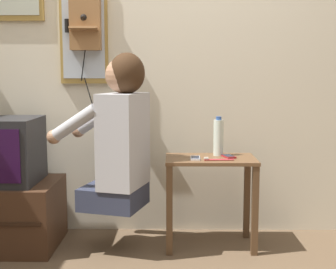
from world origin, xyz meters
name	(u,v)px	position (x,y,z in m)	size (l,w,h in m)	color
wall_back	(157,53)	(0.00, 1.24, 1.27)	(6.80, 0.05, 2.55)	beige
side_table	(210,179)	(0.36, 0.90, 0.45)	(0.58, 0.37, 0.59)	brown
person	(120,135)	(-0.22, 0.80, 0.75)	(0.63, 0.52, 0.97)	#2D3347
tv_stand	(8,214)	(-0.97, 0.88, 0.21)	(0.66, 0.55, 0.43)	#422819
television	(2,150)	(-0.98, 0.87, 0.64)	(0.46, 0.45, 0.42)	#232326
wall_phone_antique	(85,22)	(-0.48, 1.16, 1.48)	(0.25, 0.18, 0.79)	olive
wall_mirror	(84,31)	(-0.50, 1.20, 1.42)	(0.33, 0.03, 0.71)	olive
cell_phone_held	(195,158)	(0.26, 0.86, 0.60)	(0.06, 0.13, 0.01)	silver
cell_phone_spare	(228,156)	(0.47, 0.92, 0.60)	(0.09, 0.14, 0.01)	maroon
water_bottle	(218,137)	(0.41, 0.98, 0.71)	(0.07, 0.07, 0.26)	silver
toothbrush	(217,159)	(0.39, 0.80, 0.60)	(0.19, 0.02, 0.02)	#D83F4C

